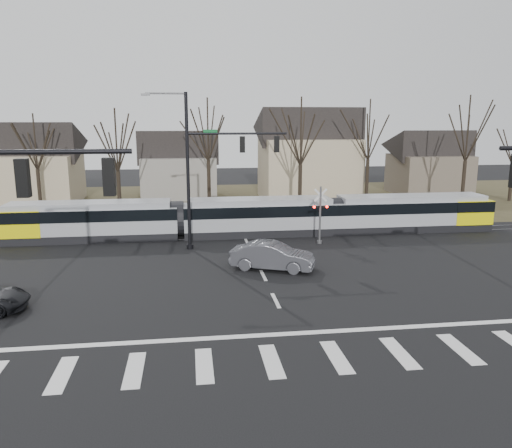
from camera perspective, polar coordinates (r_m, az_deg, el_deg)
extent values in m
plane|color=black|center=(22.26, 3.17, -10.53)|extent=(140.00, 140.00, 0.00)
cube|color=#38331E|center=(53.05, -3.34, 2.58)|extent=(140.00, 28.00, 0.01)
cube|color=silver|center=(18.81, -21.30, -15.72)|extent=(0.60, 2.60, 0.01)
cube|color=silver|center=(18.39, -13.73, -15.88)|extent=(0.60, 2.60, 0.01)
cube|color=silver|center=(18.28, -5.94, -15.76)|extent=(0.60, 2.60, 0.01)
cube|color=silver|center=(18.49, 1.79, -15.37)|extent=(0.60, 2.60, 0.01)
cube|color=silver|center=(18.99, 9.20, -14.75)|extent=(0.60, 2.60, 0.01)
cube|color=silver|center=(19.78, 16.07, -13.95)|extent=(0.60, 2.60, 0.01)
cube|color=silver|center=(20.82, 22.29, -13.06)|extent=(0.60, 2.60, 0.01)
cube|color=silver|center=(20.64, 4.13, -12.38)|extent=(28.00, 0.35, 0.01)
cube|color=silver|center=(24.09, 2.26, -8.73)|extent=(0.18, 2.00, 0.01)
cube|color=silver|center=(27.83, 0.83, -5.88)|extent=(0.18, 2.00, 0.01)
cube|color=silver|center=(31.62, -0.24, -3.71)|extent=(0.18, 2.00, 0.01)
cube|color=silver|center=(35.47, -1.09, -2.00)|extent=(0.18, 2.00, 0.01)
cube|color=silver|center=(39.34, -1.76, -0.63)|extent=(0.18, 2.00, 0.01)
cube|color=silver|center=(43.24, -2.32, 0.50)|extent=(0.18, 2.00, 0.01)
cube|color=silver|center=(47.15, -2.78, 1.44)|extent=(0.18, 2.00, 0.01)
cube|color=silver|center=(51.08, -3.17, 2.23)|extent=(0.18, 2.00, 0.01)
cube|color=#59595E|center=(36.52, -1.29, -1.56)|extent=(90.00, 0.12, 0.06)
cube|color=#59595E|center=(37.88, -1.52, -1.07)|extent=(90.00, 0.12, 0.06)
cube|color=gray|center=(37.57, -18.37, 0.32)|extent=(12.29, 2.65, 2.76)
cube|color=black|center=(37.47, -18.42, 1.16)|extent=(12.31, 2.69, 0.80)
cube|color=yellow|center=(38.69, -25.13, 0.25)|extent=(3.03, 2.70, 1.84)
cube|color=gray|center=(37.27, 0.53, 0.84)|extent=(11.35, 2.65, 2.76)
cube|color=black|center=(37.17, 0.53, 1.69)|extent=(11.37, 2.69, 0.80)
cube|color=gray|center=(40.66, 17.25, 1.23)|extent=(12.29, 2.65, 2.76)
cube|color=black|center=(40.57, 17.30, 2.00)|extent=(12.31, 2.69, 0.80)
cube|color=yellow|center=(42.80, 22.90, 1.45)|extent=(3.03, 2.70, 1.84)
imported|color=#45464C|center=(28.75, 1.89, -3.67)|extent=(5.02, 5.97, 1.58)
cylinder|color=black|center=(15.03, -26.52, 7.36)|extent=(6.50, 0.14, 0.14)
cube|color=black|center=(14.98, -25.10, 4.78)|extent=(0.32, 0.32, 1.05)
sphere|color=#FF0C07|center=(14.95, -25.21, 6.03)|extent=(0.22, 0.22, 0.22)
cube|color=black|center=(14.47, -16.44, 5.19)|extent=(0.32, 0.32, 1.05)
sphere|color=#FF0C07|center=(14.44, -16.52, 6.49)|extent=(0.22, 0.22, 0.22)
cylinder|color=black|center=(32.89, -7.79, 5.82)|extent=(0.22, 0.22, 10.20)
cylinder|color=black|center=(33.75, -7.56, -2.56)|extent=(0.44, 0.44, 0.30)
cylinder|color=black|center=(32.89, -2.15, 10.29)|extent=(6.50, 0.14, 0.14)
cube|color=#0C5926|center=(32.76, -5.25, 10.51)|extent=(0.90, 0.03, 0.22)
cube|color=black|center=(32.95, -1.57, 9.08)|extent=(0.32, 0.32, 1.05)
sphere|color=#FF0C07|center=(32.93, -1.57, 9.65)|extent=(0.22, 0.22, 0.22)
cube|color=black|center=(33.27, 2.38, 9.10)|extent=(0.32, 0.32, 1.05)
sphere|color=#FF0C07|center=(33.26, 2.38, 9.67)|extent=(0.22, 0.22, 0.22)
cube|color=#59595B|center=(32.86, -12.53, 14.25)|extent=(0.55, 0.22, 0.14)
cylinder|color=#59595B|center=(34.82, 7.33, 1.00)|extent=(0.14, 0.14, 4.00)
cylinder|color=#59595B|center=(35.22, 7.25, -2.04)|extent=(0.36, 0.36, 0.20)
cube|color=silver|center=(34.58, 7.40, 3.28)|extent=(0.95, 0.04, 0.95)
cube|color=silver|center=(34.58, 7.40, 3.28)|extent=(0.95, 0.04, 0.95)
cube|color=black|center=(34.71, 7.36, 1.98)|extent=(1.00, 0.10, 0.12)
sphere|color=#FF0C07|center=(34.52, 6.67, 1.94)|extent=(0.18, 0.18, 0.18)
sphere|color=#FF0C07|center=(34.75, 8.11, 1.97)|extent=(0.18, 0.18, 0.18)
cube|color=tan|center=(56.85, -24.15, 4.73)|extent=(9.00, 8.00, 5.00)
cube|color=gray|center=(56.57, -8.76, 5.34)|extent=(8.00, 7.00, 4.50)
cube|color=tan|center=(55.02, 5.98, 6.28)|extent=(10.00, 8.00, 6.50)
cube|color=brown|center=(62.21, 19.12, 5.40)|extent=(8.00, 7.00, 4.50)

